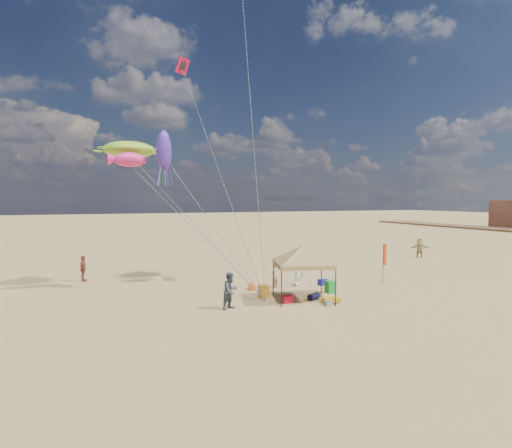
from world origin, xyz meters
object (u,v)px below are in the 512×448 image
Objects in this scene: person_near_a at (275,276)px; beach_cart at (331,300)px; chair_yellow at (264,291)px; person_near_b at (230,291)px; person_near_c at (297,274)px; canopy_tent at (303,247)px; cooler_blue at (323,282)px; person_far_a at (83,268)px; feather_flag at (384,257)px; chair_green at (330,287)px; cooler_red at (287,299)px; person_far_c at (420,248)px.

beach_cart is at bearing 60.36° from person_near_a.
chair_yellow is 0.46× the size of person_near_a.
person_near_b is 6.70m from person_near_c.
chair_yellow is 3.76m from beach_cart.
canopy_tent reaches higher than chair_yellow.
person_near_b reaches higher than beach_cart.
person_far_a is at bearing 152.92° from cooler_blue.
person_near_b reaches higher than person_far_a.
canopy_tent is 4.22m from person_near_c.
person_far_a is (-12.34, 6.85, 0.08)m from person_near_c.
beach_cart is (-2.11, -4.25, 0.01)m from cooler_blue.
canopy_tent is at bearing -167.37° from feather_flag.
person_near_a is 5.56m from person_near_b.
chair_yellow is 0.38× the size of person_near_b.
feather_flag is 4.58m from chair_green.
person_near_a is at bearing 90.86° from canopy_tent.
person_near_c is (3.14, 1.99, 0.45)m from chair_yellow.
chair_green reaches higher than beach_cart.
chair_yellow is at bearing 174.32° from chair_green.
chair_green reaches higher than cooler_red.
canopy_tent reaches higher than person_near_b.
cooler_blue is 0.31× the size of person_far_a.
cooler_red is 1.00× the size of cooler_blue.
cooler_blue is 0.35× the size of person_near_a.
beach_cart is 0.50× the size of person_far_c.
canopy_tent is at bearing 51.97° from person_near_c.
person_far_a is at bearing 153.62° from feather_flag.
person_far_c is at bearing -77.55° from person_far_a.
person_far_c is at bearing 28.67° from cooler_red.
canopy_tent is 15.06m from person_far_a.
person_near_a reaches higher than chair_green.
beach_cart is at bearing -121.37° from person_far_a.
chair_green is 0.38× the size of person_near_b.
cooler_red is 5.26m from cooler_blue.
chair_green is at bearing 58.41° from beach_cart.
cooler_blue is at bearing 63.67° from beach_cart.
person_near_a is 0.85× the size of person_far_c.
person_near_b is (-7.33, -3.28, 0.74)m from cooler_blue.
person_near_b is 1.06× the size of person_far_a.
chair_yellow is at bearing -124.27° from person_far_c.
person_near_a reaches higher than chair_yellow.
person_near_c is (1.50, -0.09, 0.03)m from person_near_a.
person_far_a is at bearing 136.20° from beach_cart.
person_near_a is (-0.05, 3.45, -2.14)m from canopy_tent.
feather_flag reaches higher than chair_green.
chair_yellow reaches higher than cooler_red.
person_near_c is at bearing 133.93° from person_near_a.
canopy_tent is 3.09× the size of person_far_a.
cooler_red is 3.60m from chair_green.
person_near_a is at bearing 51.68° from chair_yellow.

